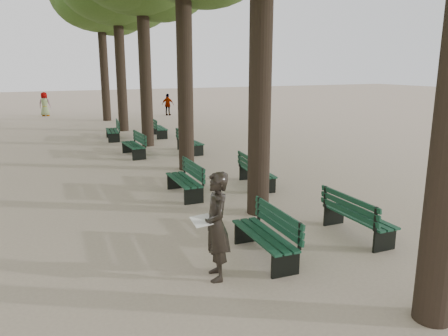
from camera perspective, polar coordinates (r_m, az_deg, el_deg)
name	(u,v)px	position (r m, az deg, el deg)	size (l,w,h in m)	color
ground	(267,279)	(7.55, 5.58, -14.18)	(120.00, 120.00, 0.00)	tan
bench_left_0	(264,244)	(8.17, 5.29, -9.87)	(0.67, 1.83, 0.92)	black
bench_left_1	(184,186)	(11.92, -5.21, -2.37)	(0.63, 1.82, 0.92)	black
bench_left_2	(134,149)	(17.43, -11.73, 2.40)	(0.62, 1.81, 0.92)	black
bench_left_3	(113,134)	(21.52, -14.34, 4.29)	(0.78, 1.86, 0.92)	black
bench_right_0	(357,224)	(9.50, 17.04, -7.03)	(0.62, 1.81, 0.92)	black
bench_right_1	(257,177)	(12.86, 4.29, -1.20)	(0.80, 1.86, 0.92)	black
bench_right_2	(190,146)	(17.85, -4.47, 2.89)	(0.60, 1.81, 0.92)	black
bench_right_3	(159,131)	(22.02, -8.52, 4.75)	(0.71, 1.84, 0.92)	black
man_with_map	(216,226)	(7.18, -0.99, -7.63)	(0.69, 0.79, 1.82)	black
pedestrian_c	(168,105)	(31.49, -7.34, 8.22)	(0.89, 0.31, 1.53)	#262628
pedestrian_d	(45,104)	(33.28, -22.38, 7.72)	(0.81, 0.33, 1.67)	#262628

